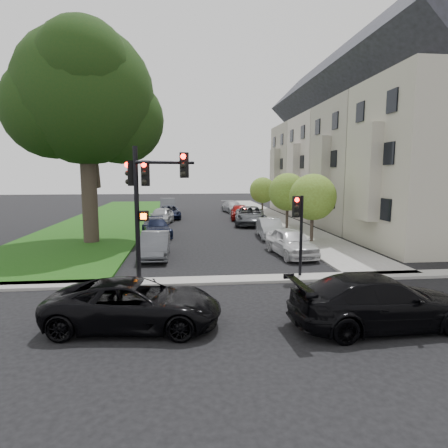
{
  "coord_description": "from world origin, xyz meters",
  "views": [
    {
      "loc": [
        -1.87,
        -12.98,
        4.45
      ],
      "look_at": [
        0.0,
        5.0,
        2.0
      ],
      "focal_mm": 30.0,
      "sensor_mm": 36.0,
      "label": 1
    }
  ],
  "objects": [
    {
      "name": "sidewalk_cross",
      "position": [
        0.0,
        2.0,
        0.06
      ],
      "size": [
        60.0,
        1.0,
        0.12
      ],
      "primitive_type": "cube",
      "color": "gray",
      "rests_on": "ground"
    },
    {
      "name": "grass_strip",
      "position": [
        -9.0,
        24.0,
        0.06
      ],
      "size": [
        8.0,
        44.0,
        0.12
      ],
      "primitive_type": "cube",
      "color": "#244F15",
      "rests_on": "ground"
    },
    {
      "name": "car_parked_6",
      "position": [
        -3.92,
        13.62,
        0.64
      ],
      "size": [
        2.65,
        4.7,
        1.28
      ],
      "primitive_type": "imported",
      "rotation": [
        0.0,
        0.0,
        0.2
      ],
      "color": "black",
      "rests_on": "ground"
    },
    {
      "name": "house_c",
      "position": [
        12.45,
        23.0,
        6.93
      ],
      "size": [
        7.7,
        7.55,
        15.97
      ],
      "color": "#A8A5A1",
      "rests_on": "ground"
    },
    {
      "name": "car_parked_9",
      "position": [
        -3.86,
        30.32,
        0.8
      ],
      "size": [
        1.88,
        4.92,
        1.6
      ],
      "primitive_type": "imported",
      "rotation": [
        0.0,
        0.0,
        0.04
      ],
      "color": "#3F4247",
      "rests_on": "ground"
    },
    {
      "name": "small_tree_c",
      "position": [
        6.2,
        25.59,
        2.7
      ],
      "size": [
        2.7,
        2.7,
        4.06
      ],
      "color": "#31271F",
      "rests_on": "ground"
    },
    {
      "name": "car_cross_near",
      "position": [
        -3.36,
        -2.31,
        0.7
      ],
      "size": [
        5.21,
        2.81,
        1.39
      ],
      "primitive_type": "imported",
      "rotation": [
        0.0,
        0.0,
        1.47
      ],
      "color": "black",
      "rests_on": "ground"
    },
    {
      "name": "car_parked_5",
      "position": [
        -3.49,
        6.79,
        0.68
      ],
      "size": [
        1.46,
        4.15,
        1.36
      ],
      "primitive_type": "imported",
      "rotation": [
        0.0,
        0.0,
        0.01
      ],
      "color": "#3F4247",
      "rests_on": "ground"
    },
    {
      "name": "car_parked_7",
      "position": [
        -3.98,
        19.98,
        0.74
      ],
      "size": [
        2.33,
        4.57,
        1.49
      ],
      "primitive_type": "imported",
      "rotation": [
        0.0,
        0.0,
        -0.14
      ],
      "color": "#999BA0",
      "rests_on": "ground"
    },
    {
      "name": "car_parked_3",
      "position": [
        3.41,
        22.79,
        0.74
      ],
      "size": [
        2.19,
        4.53,
        1.49
      ],
      "primitive_type": "imported",
      "rotation": [
        0.0,
        0.0,
        -0.1
      ],
      "color": "maroon",
      "rests_on": "ground"
    },
    {
      "name": "car_cross_far",
      "position": [
        3.71,
        -3.07,
        0.77
      ],
      "size": [
        5.42,
        2.46,
        1.54
      ],
      "primitive_type": "imported",
      "rotation": [
        0.0,
        0.0,
        1.63
      ],
      "color": "black",
      "rests_on": "ground"
    },
    {
      "name": "small_tree_a",
      "position": [
        6.2,
        10.07,
        2.95
      ],
      "size": [
        2.96,
        2.96,
        4.44
      ],
      "color": "#31271F",
      "rests_on": "ground"
    },
    {
      "name": "house_d",
      "position": [
        12.45,
        30.5,
        6.93
      ],
      "size": [
        7.7,
        7.55,
        15.97
      ],
      "color": "#A3A198",
      "rests_on": "ground"
    },
    {
      "name": "car_parked_8",
      "position": [
        -3.46,
        24.23,
        0.64
      ],
      "size": [
        2.51,
        4.75,
        1.27
      ],
      "primitive_type": "imported",
      "rotation": [
        0.0,
        0.0,
        0.09
      ],
      "color": "black",
      "rests_on": "ground"
    },
    {
      "name": "car_parked_0",
      "position": [
        3.82,
        6.52,
        0.75
      ],
      "size": [
        2.22,
        4.57,
        1.5
      ],
      "primitive_type": "imported",
      "rotation": [
        0.0,
        0.0,
        0.1
      ],
      "color": "silver",
      "rests_on": "ground"
    },
    {
      "name": "house_b",
      "position": [
        12.45,
        15.5,
        6.93
      ],
      "size": [
        7.7,
        7.55,
        15.97
      ],
      "color": "#A29D95",
      "rests_on": "ground"
    },
    {
      "name": "traffic_signal_secondary",
      "position": [
        2.87,
        2.19,
        2.47
      ],
      "size": [
        0.47,
        0.38,
        3.54
      ],
      "color": "black",
      "rests_on": "ground"
    },
    {
      "name": "ground",
      "position": [
        0.0,
        0.0,
        0.0
      ],
      "size": [
        140.0,
        140.0,
        0.0
      ],
      "primitive_type": "plane",
      "color": "black",
      "rests_on": "ground"
    },
    {
      "name": "house_a",
      "position": [
        12.45,
        8.0,
        6.93
      ],
      "size": [
        7.7,
        7.55,
        15.97
      ],
      "color": "#B8B3A5",
      "rests_on": "ground"
    },
    {
      "name": "car_parked_1",
      "position": [
        3.94,
        12.19,
        0.68
      ],
      "size": [
        1.68,
        4.2,
        1.36
      ],
      "primitive_type": "imported",
      "rotation": [
        0.0,
        0.0,
        -0.06
      ],
      "color": "#999BA0",
      "rests_on": "ground"
    },
    {
      "name": "small_tree_b",
      "position": [
        6.2,
        15.98,
        2.98
      ],
      "size": [
        2.99,
        2.99,
        4.49
      ],
      "color": "#31271F",
      "rests_on": "ground"
    },
    {
      "name": "sidewalk_right",
      "position": [
        6.75,
        24.0,
        0.06
      ],
      "size": [
        3.5,
        44.0,
        0.12
      ],
      "primitive_type": "cube",
      "color": "gray",
      "rests_on": "ground"
    },
    {
      "name": "eucalyptus",
      "position": [
        -7.93,
        11.35,
        9.1
      ],
      "size": [
        9.41,
        8.53,
        13.32
      ],
      "color": "#31271F",
      "rests_on": "ground"
    },
    {
      "name": "car_parked_4",
      "position": [
        3.55,
        29.32,
        0.65
      ],
      "size": [
        2.58,
        4.73,
        1.3
      ],
      "primitive_type": "imported",
      "rotation": [
        0.0,
        0.0,
        0.18
      ],
      "color": "#999BA0",
      "rests_on": "ground"
    },
    {
      "name": "car_parked_2",
      "position": [
        3.76,
        19.04,
        0.79
      ],
      "size": [
        3.36,
        5.96,
        1.57
      ],
      "primitive_type": "imported",
      "rotation": [
        0.0,
        0.0,
        -0.14
      ],
      "color": "#3F4247",
      "rests_on": "ground"
    },
    {
      "name": "traffic_signal_main",
      "position": [
        -3.37,
        2.24,
        3.8
      ],
      "size": [
        2.7,
        0.76,
        5.52
      ],
      "color": "black",
      "rests_on": "ground"
    }
  ]
}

